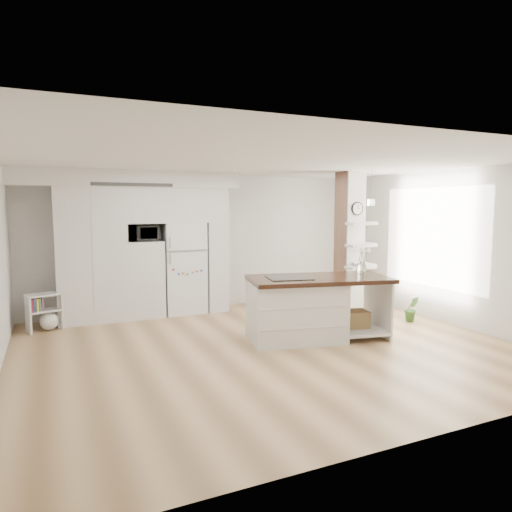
{
  "coord_description": "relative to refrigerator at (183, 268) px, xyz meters",
  "views": [
    {
      "loc": [
        -2.85,
        -5.89,
        2.06
      ],
      "look_at": [
        0.22,
        0.9,
        1.25
      ],
      "focal_mm": 32.0,
      "sensor_mm": 36.0,
      "label": 1
    }
  ],
  "objects": [
    {
      "name": "floor",
      "position": [
        0.53,
        -2.68,
        -0.88
      ],
      "size": [
        7.0,
        6.0,
        0.01
      ],
      "primitive_type": "cube",
      "color": "tan",
      "rests_on": "ground"
    },
    {
      "name": "microwave",
      "position": [
        -0.75,
        -0.06,
        0.69
      ],
      "size": [
        0.54,
        0.37,
        0.3
      ],
      "primitive_type": "imported",
      "color": "#2D2D2D",
      "rests_on": "cabinet_wall"
    },
    {
      "name": "refrigerator",
      "position": [
        0.0,
        0.0,
        0.0
      ],
      "size": [
        0.78,
        0.69,
        1.75
      ],
      "color": "white",
      "rests_on": "floor"
    },
    {
      "name": "shelf_plant",
      "position": [
        3.15,
        -1.38,
        0.65
      ],
      "size": [
        0.27,
        0.23,
        0.3
      ],
      "primitive_type": "imported",
      "color": "#3B702C",
      "rests_on": "column"
    },
    {
      "name": "floor_plant_a",
      "position": [
        3.52,
        -2.42,
        -0.64
      ],
      "size": [
        0.31,
        0.28,
        0.46
      ],
      "primitive_type": "imported",
      "rotation": [
        0.0,
        0.0,
        -0.38
      ],
      "color": "#3B702C",
      "rests_on": "floor"
    },
    {
      "name": "column",
      "position": [
        2.9,
        -1.55,
        0.48
      ],
      "size": [
        0.69,
        0.9,
        2.7
      ],
      "color": "silver",
      "rests_on": "floor"
    },
    {
      "name": "floor_plant_b",
      "position": [
        2.73,
        -0.71,
        -0.65
      ],
      "size": [
        0.31,
        0.31,
        0.45
      ],
      "primitive_type": "imported",
      "rotation": [
        0.0,
        0.0,
        0.25
      ],
      "color": "#3B702C",
      "rests_on": "floor"
    },
    {
      "name": "cabinet_wall",
      "position": [
        -0.92,
        -0.01,
        0.63
      ],
      "size": [
        4.0,
        0.71,
        2.7
      ],
      "color": "white",
      "rests_on": "floor"
    },
    {
      "name": "pendant_light",
      "position": [
        2.23,
        -2.53,
        1.24
      ],
      "size": [
        0.12,
        0.12,
        0.1
      ],
      "primitive_type": "cylinder",
      "color": "white",
      "rests_on": "room"
    },
    {
      "name": "kitchen_island",
      "position": [
        1.2,
        -2.56,
        -0.37
      ],
      "size": [
        2.33,
        1.45,
        1.54
      ],
      "rotation": [
        0.0,
        0.0,
        -0.21
      ],
      "color": "white",
      "rests_on": "floor"
    },
    {
      "name": "window",
      "position": [
        4.0,
        -2.38,
        0.62
      ],
      "size": [
        0.0,
        2.4,
        2.4
      ],
      "primitive_type": "plane",
      "rotation": [
        1.57,
        0.0,
        -1.57
      ],
      "color": "white",
      "rests_on": "room"
    },
    {
      "name": "room",
      "position": [
        0.53,
        -2.68,
        0.98
      ],
      "size": [
        7.04,
        6.04,
        2.72
      ],
      "color": "white",
      "rests_on": "ground"
    },
    {
      "name": "bookshelf",
      "position": [
        -2.45,
        -0.35,
        -0.6
      ],
      "size": [
        0.59,
        0.44,
        0.62
      ],
      "rotation": [
        0.0,
        0.0,
        0.3
      ],
      "color": "white",
      "rests_on": "floor"
    },
    {
      "name": "decor_bowl",
      "position": [
        2.82,
        -1.78,
        0.13
      ],
      "size": [
        0.22,
        0.22,
        0.05
      ],
      "primitive_type": "imported",
      "color": "white",
      "rests_on": "column"
    }
  ]
}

